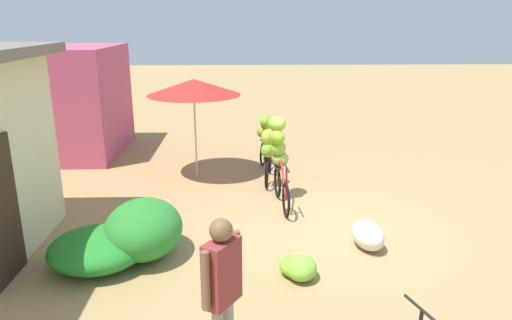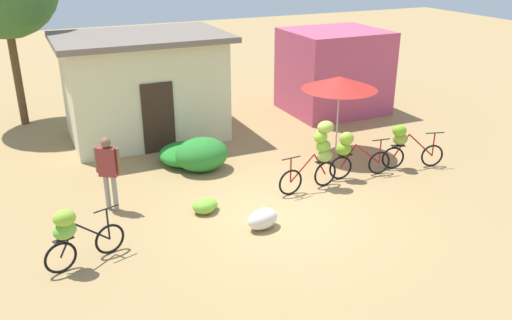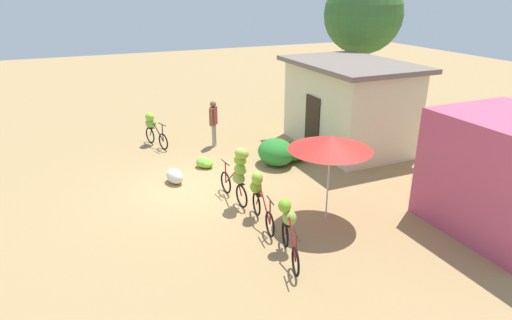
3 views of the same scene
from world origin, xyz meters
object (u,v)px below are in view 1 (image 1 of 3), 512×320
at_px(market_umbrella, 194,87).
at_px(produce_sack, 368,235).
at_px(banana_pile_on_ground, 299,268).
at_px(bicycle_near_pile, 279,152).
at_px(person_vendor, 222,282).
at_px(shop_pink, 65,101).
at_px(bicycle_center_loaded, 268,152).
at_px(bicycle_by_shop, 266,134).

relative_size(market_umbrella, produce_sack, 3.16).
distance_m(banana_pile_on_ground, produce_sack, 1.46).
height_order(bicycle_near_pile, person_vendor, person_vendor).
distance_m(shop_pink, produce_sack, 8.90).
distance_m(shop_pink, bicycle_center_loaded, 5.94).
relative_size(shop_pink, bicycle_by_shop, 1.95).
xyz_separation_m(produce_sack, person_vendor, (-2.69, 2.16, 0.83)).
xyz_separation_m(bicycle_center_loaded, banana_pile_on_ground, (-3.94, -0.22, -0.58)).
bearing_deg(bicycle_by_shop, market_umbrella, 122.07).
bearing_deg(banana_pile_on_ground, bicycle_by_shop, 1.92).
relative_size(bicycle_center_loaded, bicycle_by_shop, 1.03).
distance_m(produce_sack, person_vendor, 3.55).
bearing_deg(produce_sack, shop_pink, 48.66).
bearing_deg(person_vendor, bicycle_by_shop, -6.14).
distance_m(bicycle_near_pile, person_vendor, 4.87).
relative_size(bicycle_near_pile, person_vendor, 0.98).
bearing_deg(market_umbrella, bicycle_by_shop, -57.93).
bearing_deg(bicycle_near_pile, market_umbrella, 47.54).
distance_m(bicycle_near_pile, bicycle_center_loaded, 1.04).
height_order(shop_pink, bicycle_by_shop, shop_pink).
bearing_deg(market_umbrella, bicycle_center_loaded, -111.00).
bearing_deg(market_umbrella, banana_pile_on_ground, -158.14).
xyz_separation_m(market_umbrella, bicycle_near_pile, (-1.61, -1.76, -1.05)).
xyz_separation_m(bicycle_near_pile, bicycle_by_shop, (2.63, 0.12, -0.27)).
distance_m(shop_pink, person_vendor, 9.62).
height_order(bicycle_center_loaded, person_vendor, person_vendor).
xyz_separation_m(bicycle_by_shop, produce_sack, (-4.73, -1.36, -0.50)).
distance_m(bicycle_center_loaded, bicycle_by_shop, 1.64).
distance_m(shop_pink, banana_pile_on_ground, 8.71).
distance_m(bicycle_by_shop, banana_pile_on_ground, 5.62).
relative_size(market_umbrella, bicycle_by_shop, 1.34).
xyz_separation_m(shop_pink, bicycle_near_pile, (-3.73, -5.37, -0.41)).
relative_size(bicycle_center_loaded, person_vendor, 1.00).
bearing_deg(produce_sack, bicycle_near_pile, 30.83).
height_order(market_umbrella, bicycle_near_pile, market_umbrella).
distance_m(bicycle_center_loaded, banana_pile_on_ground, 3.99).
bearing_deg(bicycle_near_pile, shop_pink, 55.21).
height_order(bicycle_by_shop, produce_sack, bicycle_by_shop).
xyz_separation_m(bicycle_center_loaded, person_vendor, (-5.77, 0.76, 0.33)).
xyz_separation_m(market_umbrella, bicycle_center_loaded, (-0.62, -1.61, -1.31)).
height_order(shop_pink, person_vendor, shop_pink).
height_order(market_umbrella, bicycle_by_shop, market_umbrella).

